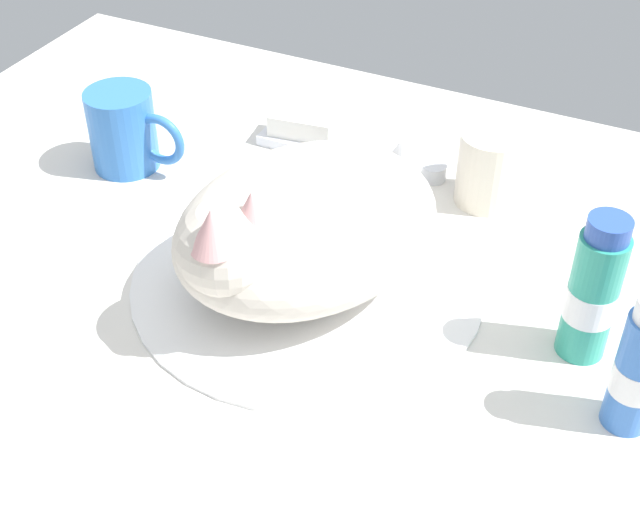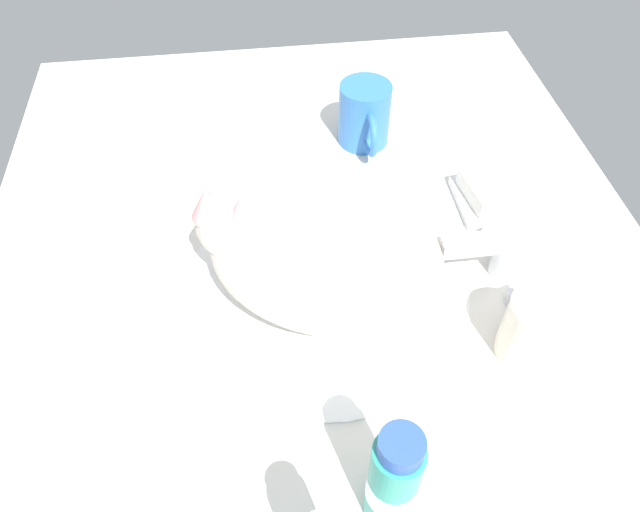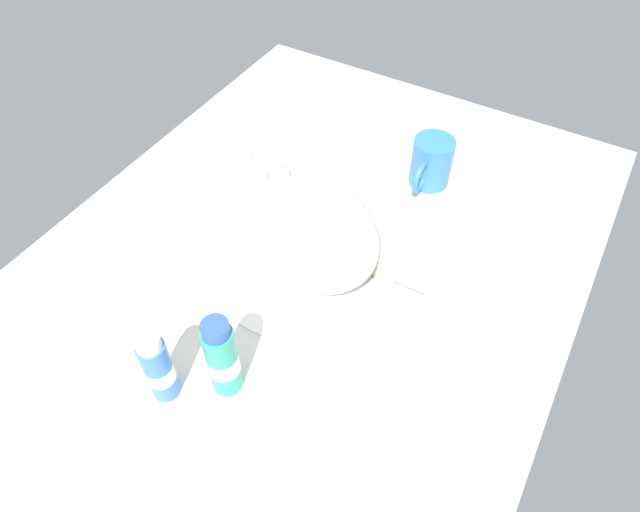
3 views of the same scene
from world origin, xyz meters
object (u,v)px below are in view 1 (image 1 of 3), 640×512
object	(u,v)px
rinse_cup	(489,168)
soap_bar	(303,123)
faucet	(391,152)
mouthwash_bottle	(639,368)
cat	(298,226)
coffee_mug	(125,130)
toothpaste_bottle	(593,292)

from	to	relation	value
rinse_cup	soap_bar	bearing A→B (deg)	174.22
soap_bar	faucet	bearing A→B (deg)	-10.44
faucet	mouthwash_bottle	world-z (taller)	mouthwash_bottle
cat	rinse_cup	size ratio (longest dim) A/B	3.99
faucet	rinse_cup	bearing A→B (deg)	-0.76
coffee_mug	toothpaste_bottle	size ratio (longest dim) A/B	0.83
faucet	cat	xyz separation A→B (cm)	(-0.59, -20.97, 3.97)
mouthwash_bottle	soap_bar	bearing A→B (deg)	147.24
coffee_mug	mouthwash_bottle	world-z (taller)	mouthwash_bottle
soap_bar	toothpaste_bottle	bearing A→B (deg)	-29.00
rinse_cup	mouthwash_bottle	xyz separation A→B (cm)	(19.11, -24.56, 1.88)
coffee_mug	mouthwash_bottle	distance (cm)	58.57
soap_bar	rinse_cup	bearing A→B (deg)	-5.78
soap_bar	toothpaste_bottle	size ratio (longest dim) A/B	0.53
coffee_mug	mouthwash_bottle	xyz separation A→B (cm)	(56.90, -13.82, 1.37)
cat	soap_bar	world-z (taller)	cat
soap_bar	mouthwash_bottle	xyz separation A→B (cm)	(41.73, -26.85, 3.44)
soap_bar	mouthwash_bottle	distance (cm)	49.75
coffee_mug	toothpaste_bottle	bearing A→B (deg)	-8.03
rinse_cup	toothpaste_bottle	bearing A→B (deg)	-52.05
rinse_cup	mouthwash_bottle	world-z (taller)	mouthwash_bottle
soap_bar	toothpaste_bottle	world-z (taller)	toothpaste_bottle
cat	soap_bar	bearing A→B (deg)	115.52
faucet	mouthwash_bottle	size ratio (longest dim) A/B	0.96
mouthwash_bottle	coffee_mug	bearing A→B (deg)	166.35
rinse_cup	soap_bar	distance (cm)	22.80
faucet	toothpaste_bottle	size ratio (longest dim) A/B	0.87
faucet	cat	world-z (taller)	cat
mouthwash_bottle	toothpaste_bottle	bearing A→B (deg)	127.68
faucet	cat	distance (cm)	21.35
faucet	mouthwash_bottle	bearing A→B (deg)	-39.38
coffee_mug	faucet	bearing A→B (deg)	22.12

